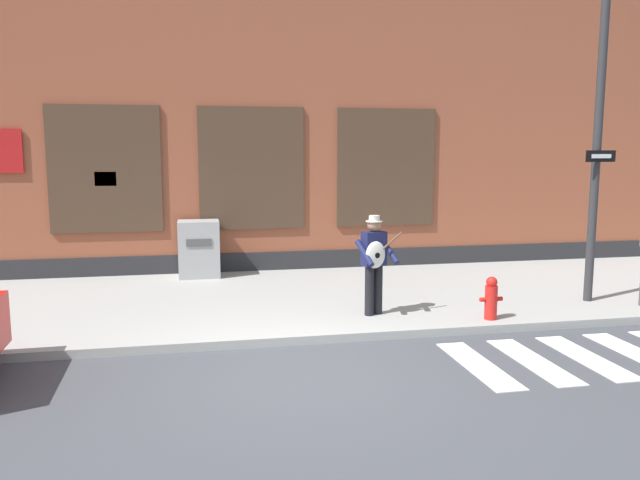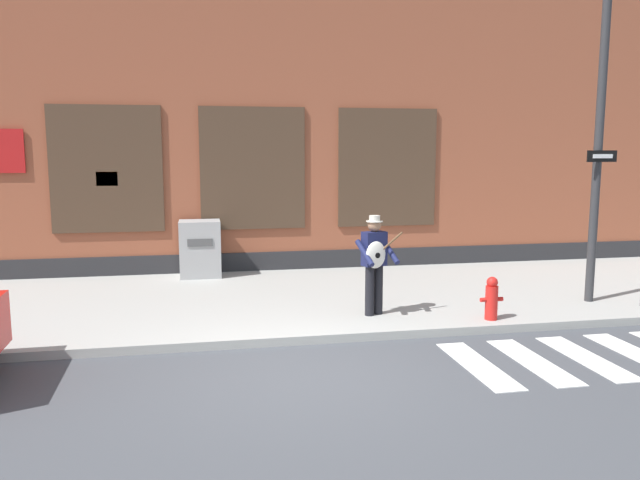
% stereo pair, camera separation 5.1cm
% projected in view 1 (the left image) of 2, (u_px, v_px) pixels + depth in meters
% --- Properties ---
extents(ground_plane, '(160.00, 160.00, 0.00)m').
position_uv_depth(ground_plane, '(299.00, 376.00, 7.89)').
color(ground_plane, '#424449').
extents(sidewalk, '(28.00, 5.22, 0.13)m').
position_uv_depth(sidewalk, '(266.00, 300.00, 11.61)').
color(sidewalk, '#9E9E99').
rests_on(sidewalk, ground).
extents(building_backdrop, '(28.00, 4.06, 7.30)m').
position_uv_depth(building_backdrop, '(244.00, 118.00, 15.57)').
color(building_backdrop, brown).
rests_on(building_backdrop, ground).
extents(crosswalk, '(5.20, 1.90, 0.01)m').
position_uv_depth(crosswalk, '(636.00, 354.00, 8.74)').
color(crosswalk, silver).
rests_on(crosswalk, ground).
extents(busker, '(0.78, 0.65, 1.65)m').
position_uv_depth(busker, '(374.00, 259.00, 10.18)').
color(busker, black).
rests_on(busker, sidewalk).
extents(utility_box, '(0.87, 0.71, 1.21)m').
position_uv_depth(utility_box, '(199.00, 249.00, 13.38)').
color(utility_box, '#9E9E9E').
rests_on(utility_box, sidewalk).
extents(fire_hydrant, '(0.38, 0.20, 0.70)m').
position_uv_depth(fire_hydrant, '(491.00, 298.00, 10.01)').
color(fire_hydrant, red).
rests_on(fire_hydrant, sidewalk).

